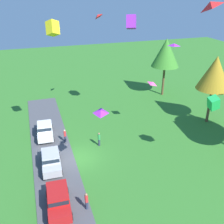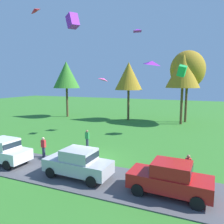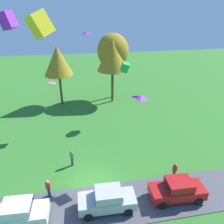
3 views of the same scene
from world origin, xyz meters
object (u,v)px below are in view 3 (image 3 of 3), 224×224
Objects in this scene: person_on_lawn at (72,158)px; person_beside_suv at (48,188)px; kite_box_near_flag at (40,25)px; kite_diamond_high_right at (52,82)px; kite_diamond_over_trees at (141,97)px; car_sedan_near_entrance at (17,213)px; kite_box_topmost at (8,20)px; tree_lone_near at (112,55)px; kite_diamond_mid_center at (87,32)px; tree_left_of_center at (113,51)px; tree_center_back at (58,61)px; car_sedan_by_flagpole at (107,199)px; person_watching_sky at (174,171)px; kite_box_trailing_tail at (125,67)px; car_sedan_far_end at (178,189)px.

person_on_lawn and person_beside_suv have the same top height.
kite_diamond_high_right is at bearing 94.24° from kite_box_near_flag.
person_beside_suv is 1.57× the size of kite_diamond_over_trees.
kite_diamond_high_right reaches higher than car_sedan_near_entrance.
kite_diamond_high_right is at bearing 29.51° from kite_box_topmost.
kite_diamond_mid_center is (-4.32, -8.24, 4.20)m from tree_lone_near.
tree_lone_near is 2.02m from tree_left_of_center.
car_sedan_by_flagpole is at bearing -79.67° from tree_center_back.
tree_left_of_center is 13.56m from kite_diamond_high_right.
kite_box_near_flag is at bearing -106.94° from kite_diamond_mid_center.
person_watching_sky is (6.52, 2.21, -0.16)m from car_sedan_by_flagpole.
car_sedan_near_entrance is at bearing -127.35° from kite_box_trailing_tail.
kite_diamond_high_right is at bearing -136.64° from tree_lone_near.
car_sedan_by_flagpole is 0.45× the size of tree_lone_near.
kite_diamond_high_right is (-0.35, -8.53, -0.52)m from tree_center_back.
person_watching_sky is at bearing 9.82° from car_sedan_near_entrance.
car_sedan_far_end is at bearing -52.49° from kite_diamond_high_right.
kite_box_trailing_tail is (12.13, 3.44, -5.80)m from kite_box_topmost.
person_watching_sky is 20.66m from kite_box_topmost.
kite_diamond_high_right is at bearing -169.48° from kite_box_trailing_tail.
person_beside_suv is 0.16× the size of tree_left_of_center.
tree_center_back reaches higher than person_on_lawn.
kite_box_near_flag is at bearing -111.70° from tree_lone_near.
car_sedan_far_end is at bearing -34.74° from person_on_lawn.
kite_diamond_high_right is (-8.55, -8.08, -1.16)m from tree_lone_near.
tree_left_of_center is 9.78× the size of kite_diamond_over_trees.
car_sedan_far_end is 17.34m from kite_diamond_high_right.
kite_box_trailing_tail is at bearing 53.67° from person_beside_suv.
kite_diamond_mid_center is at bearing -158.96° from kite_box_trailing_tail.
kite_box_trailing_tail reaches higher than person_beside_suv.
kite_box_near_flag reaches higher than person_on_lawn.
car_sedan_far_end is 0.42× the size of tree_left_of_center.
car_sedan_far_end is at bearing -64.19° from kite_diamond_over_trees.
person_on_lawn is at bearing -109.67° from kite_diamond_mid_center.
kite_box_topmost is at bearing 147.90° from kite_diamond_over_trees.
kite_box_trailing_tail is at bearing 57.82° from kite_box_near_flag.
car_sedan_far_end is 2.62× the size of person_watching_sky.
tree_center_back is at bearing 83.07° from car_sedan_near_entrance.
kite_diamond_mid_center is (6.51, 12.95, 10.75)m from car_sedan_near_entrance.
person_beside_suv is at bearing -72.79° from kite_box_topmost.
car_sedan_near_entrance is at bearing -116.00° from tree_left_of_center.
kite_box_topmost is 1.29× the size of kite_box_trailing_tail.
kite_diamond_mid_center is 10.25m from kite_diamond_over_trees.
kite_diamond_over_trees is at bearing -96.01° from kite_box_trailing_tail.
kite_box_topmost is at bearing 139.33° from car_sedan_far_end.
tree_center_back is (-10.45, 19.38, 6.07)m from person_watching_sky.
kite_box_topmost is (-13.93, 9.09, 12.26)m from person_watching_sky.
kite_diamond_over_trees is at bearing -66.28° from tree_center_back.
car_sedan_far_end is 2.36m from person_watching_sky.
tree_lone_near is 8.60× the size of kite_box_trailing_tail.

